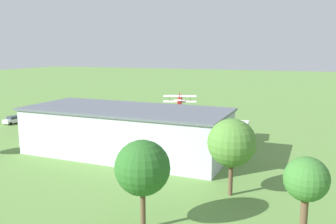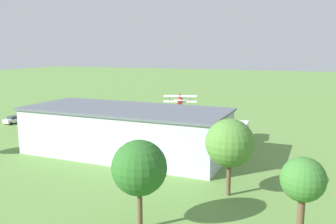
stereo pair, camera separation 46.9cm
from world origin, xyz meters
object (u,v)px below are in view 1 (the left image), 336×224
object	(u,v)px
truck_delivery_white	(241,132)
person_near_hangar_door	(186,129)
car_white	(14,120)
tree_by_windsock	(142,168)
car_blue	(73,124)
biplane	(180,100)
person_beside_truck	(131,125)
tree_at_field_edge	(232,143)
car_red	(35,124)
tree_behind_hangar_left	(306,180)
hangar	(127,131)

from	to	relation	value
truck_delivery_white	person_near_hangar_door	distance (m)	11.32
car_white	truck_delivery_white	bearing A→B (deg)	-177.45
truck_delivery_white	tree_by_windsock	xyz separation A→B (m)	(2.95, 34.95, 4.04)
car_blue	tree_by_windsock	distance (m)	46.09
biplane	car_white	world-z (taller)	biplane
biplane	car_blue	distance (m)	25.38
car_blue	person_near_hangar_door	bearing A→B (deg)	-170.62
car_white	person_beside_truck	distance (m)	26.56
car_blue	tree_at_field_edge	size ratio (longest dim) A/B	0.48
car_red	truck_delivery_white	size ratio (longest dim) A/B	0.55
truck_delivery_white	tree_behind_hangar_left	distance (m)	34.60
biplane	person_near_hangar_door	bearing A→B (deg)	112.83
hangar	biplane	bearing A→B (deg)	-86.27
biplane	person_beside_truck	size ratio (longest dim) A/B	5.09
person_beside_truck	person_near_hangar_door	bearing A→B (deg)	-178.27
car_white	person_near_hangar_door	size ratio (longest dim) A/B	2.83
biplane	car_red	distance (m)	32.58
car_blue	tree_by_windsock	size ratio (longest dim) A/B	0.50
truck_delivery_white	person_beside_truck	size ratio (longest dim) A/B	4.78
person_beside_truck	biplane	bearing A→B (deg)	-109.56
person_beside_truck	hangar	bearing A→B (deg)	114.61
car_blue	car_red	distance (m)	7.95
car_white	tree_by_windsock	xyz separation A→B (m)	(-45.92, 32.77, 4.84)
hangar	tree_behind_hangar_left	bearing A→B (deg)	144.18
hangar	biplane	xyz separation A→B (m)	(2.05, -31.40, 0.54)
car_blue	tree_behind_hangar_left	xyz separation A→B (m)	(-44.69, 31.34, 4.78)
biplane	car_red	size ratio (longest dim) A/B	1.95
car_red	tree_at_field_edge	bearing A→B (deg)	155.37
hangar	car_white	distance (m)	35.83
car_blue	tree_by_windsock	world-z (taller)	tree_by_windsock
tree_by_windsock	tree_at_field_edge	world-z (taller)	tree_at_field_edge
biplane	person_beside_truck	bearing A→B (deg)	70.44
car_red	tree_behind_hangar_left	size ratio (longest dim) A/B	0.56
car_red	tree_by_windsock	size ratio (longest dim) A/B	0.51
car_blue	car_red	world-z (taller)	car_blue
hangar	tree_behind_hangar_left	size ratio (longest dim) A/B	4.22
tree_behind_hangar_left	tree_at_field_edge	distance (m)	11.16
person_near_hangar_door	tree_at_field_edge	bearing A→B (deg)	117.35
truck_delivery_white	car_red	bearing A→B (deg)	5.66
car_red	person_beside_truck	distance (m)	19.97
tree_by_windsock	biplane	bearing A→B (deg)	-74.67
hangar	car_blue	distance (m)	23.02
person_beside_truck	tree_by_windsock	world-z (taller)	tree_by_windsock
car_blue	truck_delivery_white	bearing A→B (deg)	-177.67
person_near_hangar_door	tree_by_windsock	distance (m)	38.55
biplane	car_white	distance (m)	37.24
biplane	person_near_hangar_door	distance (m)	16.40
car_red	person_near_hangar_door	xyz separation A→B (m)	(-30.60, -6.56, 0.07)
biplane	car_red	xyz separation A→B (m)	(24.37, 21.37, -3.35)
hangar	tree_behind_hangar_left	xyz separation A→B (m)	(-25.74, 18.57, 1.99)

